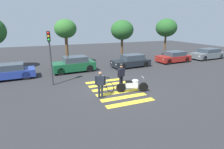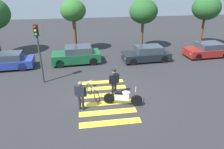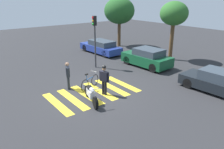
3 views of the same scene
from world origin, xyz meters
name	(u,v)px [view 1 (image 1 of 3)]	position (x,y,z in m)	size (l,w,h in m)	color
ground_plane	(115,90)	(0.00, 0.00, 0.00)	(60.00, 60.00, 0.00)	#2B2B2D
police_motorcycle	(132,85)	(0.92, -0.71, 0.46)	(2.12, 0.88, 1.03)	black
leaning_bicycle	(105,85)	(-0.69, 0.23, 0.39)	(0.71, 1.64, 1.02)	black
officer_on_foot	(121,74)	(0.60, 0.38, 1.02)	(0.64, 0.33, 1.77)	black
officer_by_motorcycle	(100,83)	(-1.38, -0.85, 0.96)	(0.63, 0.37, 1.68)	#1E232D
crosswalk_stripes	(115,90)	(0.00, 0.00, 0.00)	(3.08, 4.95, 0.01)	yellow
car_blue_hatchback	(5,72)	(-7.38, 5.73, 0.62)	(4.74, 1.95, 1.28)	black
car_green_compact	(74,64)	(-1.66, 6.20, 0.70)	(4.06, 2.04, 1.45)	black
car_black_suv	(131,61)	(4.35, 5.79, 0.63)	(4.15, 1.89, 1.32)	black
car_maroon_wagon	(174,57)	(10.24, 6.07, 0.62)	(4.11, 2.04, 1.29)	black
car_grey_coupe	(208,54)	(15.81, 6.00, 0.65)	(4.66, 2.07, 1.35)	black
traffic_light_pole	(50,50)	(-3.91, 2.79, 2.67)	(0.26, 0.34, 3.95)	#38383D
street_tree_mid	(66,29)	(-1.77, 9.28, 3.88)	(2.32, 2.32, 4.94)	brown
street_tree_far	(122,30)	(4.90, 9.28, 3.70)	(2.72, 2.72, 4.89)	brown
street_tree_end	(166,28)	(11.41, 9.28, 3.93)	(2.78, 2.78, 5.13)	brown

